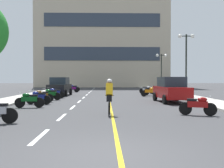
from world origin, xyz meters
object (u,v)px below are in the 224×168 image
motorcycle_2 (198,105)px  motorcycle_10 (147,89)px  cyclist_rider (109,96)px  motorcycle_9 (151,91)px  street_lamp_far (161,63)px  parked_car_mid (60,86)px  motorcycle_3 (29,100)px  motorcycle_12 (73,88)px  motorcycle_6 (50,94)px  motorcycle_4 (38,97)px  motorcycle_8 (150,92)px  motorcycle_7 (55,93)px  parked_car_near (171,90)px  motorcycle_5 (41,96)px  motorcycle_11 (72,89)px  street_lamp_mid (186,51)px

motorcycle_2 → motorcycle_10: 17.58m
cyclist_rider → motorcycle_9: bearing=73.0°
street_lamp_far → motorcycle_10: size_ratio=2.92×
parked_car_mid → motorcycle_3: 11.27m
motorcycle_12 → cyclist_rider: cyclist_rider is taller
motorcycle_6 → cyclist_rider: size_ratio=0.96×
motorcycle_4 → motorcycle_9: (9.07, 9.43, 0.00)m
motorcycle_8 → motorcycle_7: bearing=-166.6°
motorcycle_7 → motorcycle_10: size_ratio=1.04×
street_lamp_far → parked_car_near: size_ratio=1.12×
motorcycle_9 → cyclist_rider: (-4.48, -14.63, 0.41)m
motorcycle_9 → motorcycle_12: size_ratio=0.97×
motorcycle_8 → parked_car_near: bearing=-85.0°
motorcycle_5 → motorcycle_9: same height
motorcycle_4 → motorcycle_12: 17.20m
motorcycle_11 → motorcycle_12: 1.98m
motorcycle_10 → motorcycle_12: size_ratio=0.96×
parked_car_mid → motorcycle_10: parked_car_mid is taller
motorcycle_5 → motorcycle_11: size_ratio=1.02×
motorcycle_8 → motorcycle_9: bearing=76.9°
street_lamp_far → motorcycle_5: bearing=-127.4°
motorcycle_8 → motorcycle_10: bearing=84.5°
parked_car_near → motorcycle_9: parked_car_near is taller
street_lamp_mid → street_lamp_far: (0.22, 11.48, -0.43)m
motorcycle_2 → motorcycle_12: 24.16m
parked_car_near → street_lamp_mid: bearing=61.2°
motorcycle_11 → street_lamp_far: bearing=9.5°
motorcycle_5 → motorcycle_11: same height
motorcycle_3 → motorcycle_10: bearing=57.2°
motorcycle_6 → motorcycle_12: size_ratio=1.00×
street_lamp_far → motorcycle_11: size_ratio=2.92×
motorcycle_9 → motorcycle_10: size_ratio=1.00×
motorcycle_11 → motorcycle_3: bearing=-91.2°
parked_car_mid → motorcycle_4: bearing=-89.1°
parked_car_mid → cyclist_rider: size_ratio=2.41×
street_lamp_far → motorcycle_4: (-11.70, -17.13, -3.18)m
parked_car_near → motorcycle_9: bearing=90.4°
parked_car_mid → motorcycle_9: size_ratio=2.59×
parked_car_mid → motorcycle_8: bearing=-11.9°
motorcycle_5 → cyclist_rider: cyclist_rider is taller
motorcycle_4 → motorcycle_2: bearing=-32.1°
parked_car_mid → motorcycle_7: parked_car_mid is taller
motorcycle_7 → parked_car_mid: bearing=93.0°
motorcycle_4 → motorcycle_6: bearing=88.9°
motorcycle_5 → motorcycle_11: (0.50, 13.62, 0.00)m
motorcycle_4 → cyclist_rider: bearing=-48.6°
parked_car_near → motorcycle_2: bearing=-93.7°
street_lamp_far → motorcycle_3: size_ratio=2.81×
street_lamp_mid → motorcycle_5: size_ratio=3.28×
parked_car_mid → motorcycle_8: 8.95m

